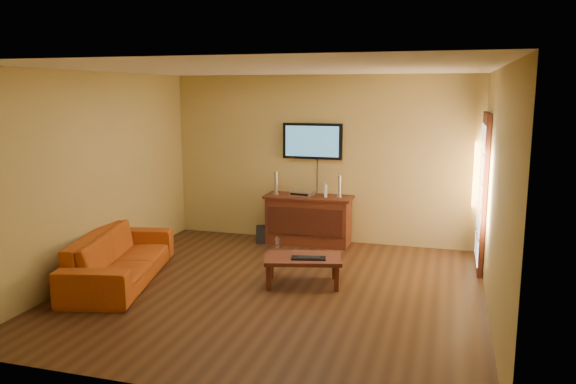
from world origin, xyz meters
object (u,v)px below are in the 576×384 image
at_px(television, 312,141).
at_px(subwoofer, 264,234).
at_px(speaker_left, 276,184).
at_px(av_receiver, 302,193).
at_px(keyboard, 308,258).
at_px(media_console, 308,220).
at_px(coffee_table, 303,261).
at_px(speaker_right, 339,187).
at_px(bottle, 277,242).
at_px(sofa, 120,249).
at_px(game_console, 325,190).

distance_m(television, subwoofer, 1.71).
xyz_separation_m(television, speaker_left, (-0.54, -0.24, -0.69)).
bearing_deg(av_receiver, keyboard, -62.70).
distance_m(media_console, coffee_table, 1.98).
relative_size(speaker_right, bottle, 1.74).
bearing_deg(subwoofer, speaker_left, 15.03).
relative_size(coffee_table, sofa, 0.49).
bearing_deg(television, subwoofer, -153.84).
relative_size(coffee_table, speaker_right, 3.14).
relative_size(coffee_table, bottle, 5.46).
height_order(media_console, coffee_table, media_console).
bearing_deg(sofa, bottle, -50.18).
xyz_separation_m(television, subwoofer, (-0.72, -0.35, -1.52)).
xyz_separation_m(media_console, bottle, (-0.40, -0.41, -0.30)).
relative_size(coffee_table, keyboard, 2.36).
bearing_deg(bottle, av_receiver, 52.62).
bearing_deg(game_console, keyboard, -102.69).
bearing_deg(media_console, speaker_left, -178.46).
xyz_separation_m(television, keyboard, (0.51, -2.23, -1.26)).
relative_size(sofa, keyboard, 4.80).
distance_m(av_receiver, bottle, 0.89).
distance_m(media_console, speaker_right, 0.74).
bearing_deg(speaker_right, television, 159.49).
relative_size(coffee_table, speaker_left, 2.86).
relative_size(media_console, sofa, 0.64).
distance_m(sofa, av_receiver, 3.05).
distance_m(speaker_right, subwoofer, 1.47).
bearing_deg(speaker_left, speaker_right, 3.10).
relative_size(sofa, bottle, 11.12).
bearing_deg(sofa, coffee_table, -91.20).
bearing_deg(subwoofer, sofa, -134.92).
bearing_deg(media_console, av_receiver, -169.85).
bearing_deg(speaker_left, television, 23.84).
distance_m(coffee_table, speaker_left, 2.24).
bearing_deg(speaker_left, subwoofer, -147.12).
bearing_deg(television, bottle, -122.12).
bearing_deg(speaker_left, sofa, -119.19).
bearing_deg(av_receiver, media_console, 20.44).
relative_size(sofa, speaker_left, 5.83).
relative_size(television, game_console, 4.89).
relative_size(media_console, speaker_right, 4.09).
distance_m(sofa, keyboard, 2.45).
bearing_deg(bottle, speaker_right, 27.04).
bearing_deg(television, speaker_right, -20.51).
relative_size(media_console, coffee_table, 1.30).
relative_size(television, speaker_left, 2.60).
bearing_deg(media_console, bottle, -134.10).
xyz_separation_m(television, sofa, (-1.90, -2.67, -1.22)).
relative_size(sofa, av_receiver, 6.19).
bearing_deg(keyboard, av_receiver, 107.01).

